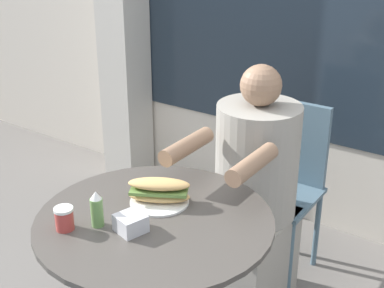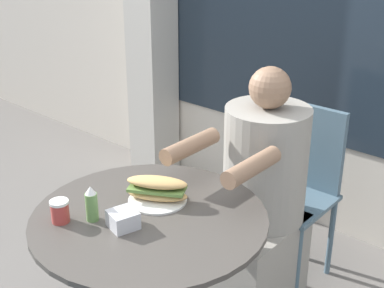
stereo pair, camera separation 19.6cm
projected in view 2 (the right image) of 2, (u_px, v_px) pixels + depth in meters
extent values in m
cube|color=#B2ADA3|center=(150.00, 0.00, 3.37)|extent=(0.24, 0.24, 2.40)
cylinder|color=#47423D|center=(149.00, 218.00, 1.88)|extent=(0.84, 0.84, 0.02)
cube|color=slate|center=(288.00, 200.00, 2.56)|extent=(0.39, 0.39, 0.02)
cube|color=slate|center=(310.00, 147.00, 2.60)|extent=(0.35, 0.04, 0.42)
cylinder|color=slate|center=(297.00, 268.00, 2.44)|extent=(0.03, 0.03, 0.43)
cylinder|color=slate|center=(239.00, 241.00, 2.64)|extent=(0.03, 0.03, 0.43)
cylinder|color=slate|center=(331.00, 237.00, 2.67)|extent=(0.03, 0.03, 0.43)
cylinder|color=slate|center=(274.00, 215.00, 2.87)|extent=(0.03, 0.03, 0.43)
cube|color=gray|center=(251.00, 264.00, 2.45)|extent=(0.35, 0.46, 0.45)
cylinder|color=gray|center=(265.00, 164.00, 2.31)|extent=(0.36, 0.36, 0.51)
sphere|color=#8E6B51|center=(270.00, 88.00, 2.17)|extent=(0.17, 0.17, 0.17)
cylinder|color=#8E6B51|center=(252.00, 167.00, 1.93)|extent=(0.07, 0.29, 0.07)
cylinder|color=#8E6B51|center=(190.00, 146.00, 2.10)|extent=(0.07, 0.29, 0.07)
cylinder|color=white|center=(157.00, 200.00, 1.97)|extent=(0.22, 0.22, 0.01)
ellipsoid|color=tan|center=(157.00, 194.00, 1.97)|extent=(0.24, 0.18, 0.04)
cube|color=olive|center=(157.00, 188.00, 1.96)|extent=(0.22, 0.18, 0.01)
ellipsoid|color=tan|center=(157.00, 182.00, 1.95)|extent=(0.24, 0.18, 0.04)
cylinder|color=#B73D38|center=(60.00, 212.00, 1.83)|extent=(0.06, 0.06, 0.07)
cylinder|color=white|center=(59.00, 202.00, 1.81)|extent=(0.07, 0.07, 0.01)
cube|color=silver|center=(123.00, 219.00, 1.80)|extent=(0.11, 0.11, 0.06)
cylinder|color=#66934C|center=(92.00, 207.00, 1.83)|extent=(0.04, 0.04, 0.10)
cone|color=white|center=(90.00, 190.00, 1.81)|extent=(0.04, 0.04, 0.03)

